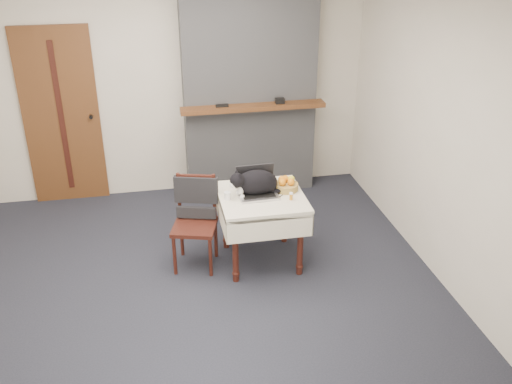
# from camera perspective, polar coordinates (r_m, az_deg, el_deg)

# --- Properties ---
(ground) EXTENTS (4.50, 4.50, 0.00)m
(ground) POSITION_cam_1_polar(r_m,az_deg,el_deg) (5.33, -6.55, -8.84)
(ground) COLOR black
(ground) RESTS_ON ground
(room_shell) EXTENTS (4.52, 4.01, 2.61)m
(room_shell) POSITION_cam_1_polar(r_m,az_deg,el_deg) (5.00, -8.08, 11.10)
(room_shell) COLOR beige
(room_shell) RESTS_ON ground
(door) EXTENTS (0.82, 0.10, 2.00)m
(door) POSITION_cam_1_polar(r_m,az_deg,el_deg) (6.73, -18.86, 7.09)
(door) COLOR brown
(door) RESTS_ON ground
(chimney) EXTENTS (1.62, 0.48, 2.60)m
(chimney) POSITION_cam_1_polar(r_m,az_deg,el_deg) (6.56, -0.66, 10.74)
(chimney) COLOR gray
(chimney) RESTS_ON ground
(side_table) EXTENTS (0.78, 0.78, 0.70)m
(side_table) POSITION_cam_1_polar(r_m,az_deg,el_deg) (5.30, 0.56, -1.44)
(side_table) COLOR #3E1911
(side_table) RESTS_ON ground
(laptop) EXTENTS (0.37, 0.32, 0.27)m
(laptop) POSITION_cam_1_polar(r_m,az_deg,el_deg) (5.25, 0.06, 0.49)
(laptop) COLOR #B7B7BC
(laptop) RESTS_ON side_table
(cat) EXTENTS (0.57, 0.30, 0.27)m
(cat) POSITION_cam_1_polar(r_m,az_deg,el_deg) (5.23, 0.10, 0.97)
(cat) COLOR black
(cat) RESTS_ON side_table
(cream_jar) EXTENTS (0.06, 0.06, 0.07)m
(cream_jar) POSITION_cam_1_polar(r_m,az_deg,el_deg) (5.17, -2.89, -0.37)
(cream_jar) COLOR white
(cream_jar) RESTS_ON side_table
(pill_bottle) EXTENTS (0.03, 0.03, 0.07)m
(pill_bottle) POSITION_cam_1_polar(r_m,az_deg,el_deg) (5.16, 3.53, -0.41)
(pill_bottle) COLOR #B17015
(pill_bottle) RESTS_ON side_table
(fruit_basket) EXTENTS (0.22, 0.22, 0.13)m
(fruit_basket) POSITION_cam_1_polar(r_m,az_deg,el_deg) (5.34, 3.04, 0.74)
(fruit_basket) COLOR #AB8E45
(fruit_basket) RESTS_ON side_table
(desk_clutter) EXTENTS (0.12, 0.06, 0.01)m
(desk_clutter) POSITION_cam_1_polar(r_m,az_deg,el_deg) (5.27, 2.33, -0.19)
(desk_clutter) COLOR black
(desk_clutter) RESTS_ON side_table
(chair) EXTENTS (0.49, 0.48, 0.88)m
(chair) POSITION_cam_1_polar(r_m,az_deg,el_deg) (5.34, -6.06, -1.65)
(chair) COLOR #3E1911
(chair) RESTS_ON ground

